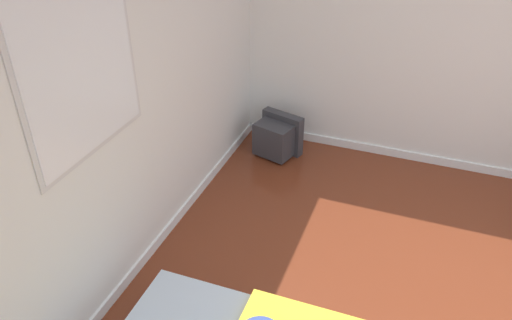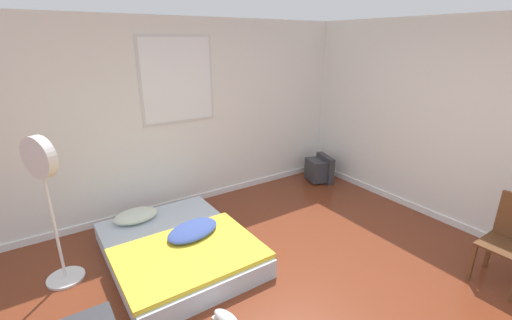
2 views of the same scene
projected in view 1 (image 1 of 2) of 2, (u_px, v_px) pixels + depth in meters
wall_back at (109, 126)px, 3.28m from camera, size 7.32×0.08×2.60m
crt_tv at (277, 137)px, 5.34m from camera, size 0.45×0.51×0.44m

